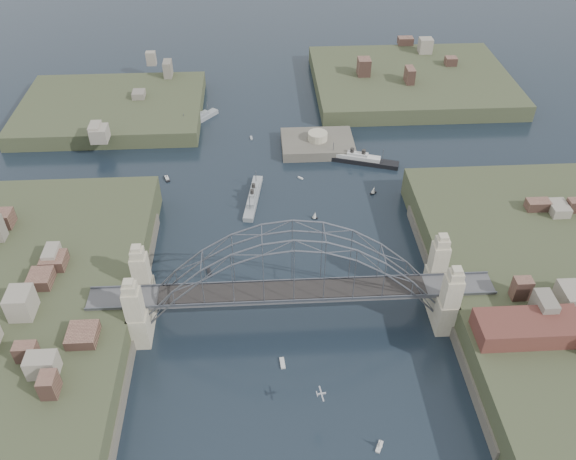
# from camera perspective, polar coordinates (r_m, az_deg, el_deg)

# --- Properties ---
(ground) EXTENTS (500.00, 500.00, 0.00)m
(ground) POSITION_cam_1_polar(r_m,az_deg,el_deg) (127.29, 0.46, -8.63)
(ground) COLOR black
(ground) RESTS_ON ground
(bridge) EXTENTS (84.00, 13.80, 24.60)m
(bridge) POSITION_cam_1_polar(r_m,az_deg,el_deg) (118.45, 0.49, -4.62)
(bridge) COLOR #4D4D4F
(bridge) RESTS_ON ground
(shore_west) EXTENTS (50.50, 90.00, 12.00)m
(shore_west) POSITION_cam_1_polar(r_m,az_deg,el_deg) (135.87, -24.72, -8.29)
(shore_west) COLOR #353C23
(shore_west) RESTS_ON ground
(shore_east) EXTENTS (50.50, 90.00, 12.00)m
(shore_east) POSITION_cam_1_polar(r_m,az_deg,el_deg) (140.65, 24.62, -6.35)
(shore_east) COLOR #353C23
(shore_east) RESTS_ON ground
(headland_nw) EXTENTS (60.00, 45.00, 9.00)m
(headland_nw) POSITION_cam_1_polar(r_m,az_deg,el_deg) (209.14, -16.75, 10.81)
(headland_nw) COLOR #353C23
(headland_nw) RESTS_ON ground
(headland_ne) EXTENTS (70.00, 55.00, 9.50)m
(headland_ne) POSITION_cam_1_polar(r_m,az_deg,el_deg) (223.64, 11.89, 13.60)
(headland_ne) COLOR #353C23
(headland_ne) RESTS_ON ground
(fort_island) EXTENTS (22.00, 16.00, 9.40)m
(fort_island) POSITION_cam_1_polar(r_m,az_deg,el_deg) (182.75, 2.88, 7.92)
(fort_island) COLOR #4D483E
(fort_island) RESTS_ON ground
(wharf_shed) EXTENTS (20.00, 8.00, 4.00)m
(wharf_shed) POSITION_cam_1_polar(r_m,az_deg,el_deg) (121.11, 22.46, -8.85)
(wharf_shed) COLOR #592D26
(wharf_shed) RESTS_ON shore_east
(finger_pier) EXTENTS (4.00, 22.00, 1.40)m
(finger_pier) POSITION_cam_1_polar(r_m,az_deg,el_deg) (118.52, 21.49, -17.10)
(finger_pier) COLOR #4D4D4F
(finger_pier) RESTS_ON ground
(naval_cruiser_near) EXTENTS (5.63, 20.08, 5.97)m
(naval_cruiser_near) POSITION_cam_1_polar(r_m,az_deg,el_deg) (159.35, -3.42, 3.21)
(naval_cruiser_near) COLOR gray
(naval_cruiser_near) RESTS_ON ground
(naval_cruiser_far) EXTENTS (13.70, 15.69, 6.19)m
(naval_cruiser_far) POSITION_cam_1_polar(r_m,az_deg,el_deg) (198.02, -8.91, 10.55)
(naval_cruiser_far) COLOR gray
(naval_cruiser_far) RESTS_ON ground
(ocean_liner) EXTENTS (24.47, 10.84, 6.05)m
(ocean_liner) POSITION_cam_1_polar(r_m,az_deg,el_deg) (176.19, 6.79, 6.87)
(ocean_liner) COLOR black
(ocean_liner) RESTS_ON ground
(aeroplane) EXTENTS (1.78, 3.27, 0.47)m
(aeroplane) POSITION_cam_1_polar(r_m,az_deg,el_deg) (106.43, 3.19, -15.71)
(aeroplane) COLOR #A5A7AD
(small_boat_a) EXTENTS (1.32, 2.65, 0.45)m
(small_boat_a) POSITION_cam_1_polar(r_m,az_deg,el_deg) (138.59, -7.72, -4.07)
(small_boat_a) COLOR beige
(small_boat_a) RESTS_ON ground
(small_boat_b) EXTENTS (1.63, 1.23, 2.38)m
(small_boat_b) POSITION_cam_1_polar(r_m,az_deg,el_deg) (152.58, 2.64, 1.43)
(small_boat_b) COLOR beige
(small_boat_b) RESTS_ON ground
(small_boat_c) EXTENTS (1.12, 2.76, 0.45)m
(small_boat_c) POSITION_cam_1_polar(r_m,az_deg,el_deg) (119.37, -0.55, -12.89)
(small_boat_c) COLOR beige
(small_boat_c) RESTS_ON ground
(small_boat_d) EXTENTS (1.94, 1.57, 2.38)m
(small_boat_d) POSITION_cam_1_polar(r_m,az_deg,el_deg) (163.31, 8.36, 3.84)
(small_boat_d) COLOR beige
(small_boat_d) RESTS_ON ground
(small_boat_e) EXTENTS (2.18, 3.54, 1.43)m
(small_boat_e) POSITION_cam_1_polar(r_m,az_deg,el_deg) (171.26, -11.76, 4.96)
(small_boat_e) COLOR beige
(small_boat_e) RESTS_ON ground
(small_boat_f) EXTENTS (1.55, 1.48, 0.45)m
(small_boat_f) POSITION_cam_1_polar(r_m,az_deg,el_deg) (168.13, 1.22, 5.10)
(small_boat_f) COLOR beige
(small_boat_f) RESTS_ON ground
(small_boat_g) EXTENTS (1.81, 2.52, 2.38)m
(small_boat_g) POSITION_cam_1_polar(r_m,az_deg,el_deg) (109.69, 8.96, -20.03)
(small_boat_g) COLOR beige
(small_boat_g) RESTS_ON ground
(small_boat_h) EXTENTS (0.93, 2.22, 0.45)m
(small_boat_h) POSITION_cam_1_polar(r_m,az_deg,el_deg) (187.64, -3.61, 8.97)
(small_boat_h) COLOR beige
(small_boat_h) RESTS_ON ground
(small_boat_i) EXTENTS (2.43, 2.44, 0.45)m
(small_boat_i) POSITION_cam_1_polar(r_m,az_deg,el_deg) (139.30, 12.57, -4.53)
(small_boat_i) COLOR beige
(small_boat_i) RESTS_ON ground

